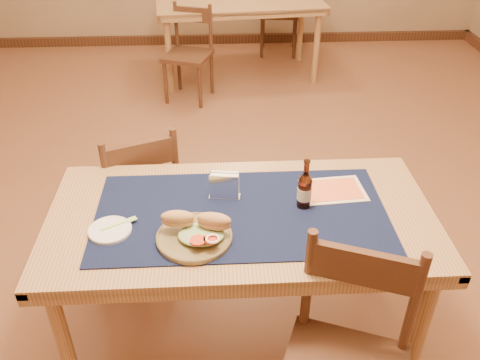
{
  "coord_description": "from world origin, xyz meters",
  "views": [
    {
      "loc": [
        -0.09,
        -2.46,
        2.04
      ],
      "look_at": [
        0.0,
        -0.7,
        0.85
      ],
      "focal_mm": 38.0,
      "sensor_mm": 36.0,
      "label": 1
    }
  ],
  "objects_px": {
    "main_table": "(241,229)",
    "back_table": "(239,9)",
    "beer_bottle": "(305,190)",
    "sandwich_plate": "(196,233)",
    "chair_main_far": "(140,193)",
    "napkin_holder": "(224,186)"
  },
  "relations": [
    {
      "from": "main_table",
      "to": "sandwich_plate",
      "type": "bearing_deg",
      "value": -139.22
    },
    {
      "from": "chair_main_far",
      "to": "beer_bottle",
      "type": "distance_m",
      "value": 1.03
    },
    {
      "from": "chair_main_far",
      "to": "beer_bottle",
      "type": "relative_size",
      "value": 3.91
    },
    {
      "from": "main_table",
      "to": "beer_bottle",
      "type": "xyz_separation_m",
      "value": [
        0.26,
        0.03,
        0.17
      ]
    },
    {
      "from": "back_table",
      "to": "chair_main_far",
      "type": "bearing_deg",
      "value": -104.01
    },
    {
      "from": "chair_main_far",
      "to": "main_table",
      "type": "bearing_deg",
      "value": -48.86
    },
    {
      "from": "chair_main_far",
      "to": "napkin_holder",
      "type": "relative_size",
      "value": 6.33
    },
    {
      "from": "main_table",
      "to": "back_table",
      "type": "relative_size",
      "value": 0.98
    },
    {
      "from": "chair_main_far",
      "to": "sandwich_plate",
      "type": "relative_size",
      "value": 2.96
    },
    {
      "from": "main_table",
      "to": "chair_main_far",
      "type": "distance_m",
      "value": 0.81
    },
    {
      "from": "chair_main_far",
      "to": "sandwich_plate",
      "type": "xyz_separation_m",
      "value": [
        0.33,
        -0.75,
        0.33
      ]
    },
    {
      "from": "napkin_holder",
      "to": "sandwich_plate",
      "type": "bearing_deg",
      "value": -112.97
    },
    {
      "from": "sandwich_plate",
      "to": "chair_main_far",
      "type": "bearing_deg",
      "value": 114.14
    },
    {
      "from": "beer_bottle",
      "to": "napkin_holder",
      "type": "relative_size",
      "value": 1.62
    },
    {
      "from": "back_table",
      "to": "sandwich_plate",
      "type": "bearing_deg",
      "value": -95.65
    },
    {
      "from": "back_table",
      "to": "sandwich_plate",
      "type": "xyz_separation_m",
      "value": [
        -0.34,
        -3.46,
        0.12
      ]
    },
    {
      "from": "sandwich_plate",
      "to": "napkin_holder",
      "type": "bearing_deg",
      "value": 67.03
    },
    {
      "from": "napkin_holder",
      "to": "main_table",
      "type": "bearing_deg",
      "value": -60.49
    },
    {
      "from": "back_table",
      "to": "beer_bottle",
      "type": "bearing_deg",
      "value": -88.22
    },
    {
      "from": "sandwich_plate",
      "to": "beer_bottle",
      "type": "distance_m",
      "value": 0.49
    },
    {
      "from": "napkin_holder",
      "to": "back_table",
      "type": "bearing_deg",
      "value": 85.93
    },
    {
      "from": "chair_main_far",
      "to": "sandwich_plate",
      "type": "bearing_deg",
      "value": -65.86
    }
  ]
}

